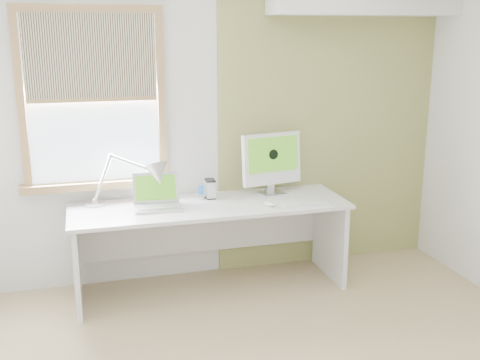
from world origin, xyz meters
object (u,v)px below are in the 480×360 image
object	(u,v)px
external_drive	(210,189)
desk	(209,225)
laptop	(157,199)
imac	(272,160)
desk_lamp	(146,178)

from	to	relation	value
external_drive	desk	bearing A→B (deg)	-110.42
laptop	imac	distance (m)	1.02
laptop	desk_lamp	bearing A→B (deg)	129.03
desk_lamp	imac	world-z (taller)	imac
desk	desk_lamp	size ratio (longest dim) A/B	3.08
external_drive	imac	world-z (taller)	imac
laptop	imac	xyz separation A→B (m)	(0.98, 0.12, 0.23)
laptop	imac	size ratio (longest dim) A/B	0.70
external_drive	desk_lamp	bearing A→B (deg)	-175.81
imac	external_drive	bearing A→B (deg)	179.57
laptop	external_drive	world-z (taller)	laptop
desk_lamp	external_drive	distance (m)	0.55
desk_lamp	external_drive	world-z (taller)	desk_lamp
desk	external_drive	distance (m)	0.30
desk_lamp	imac	distance (m)	1.06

